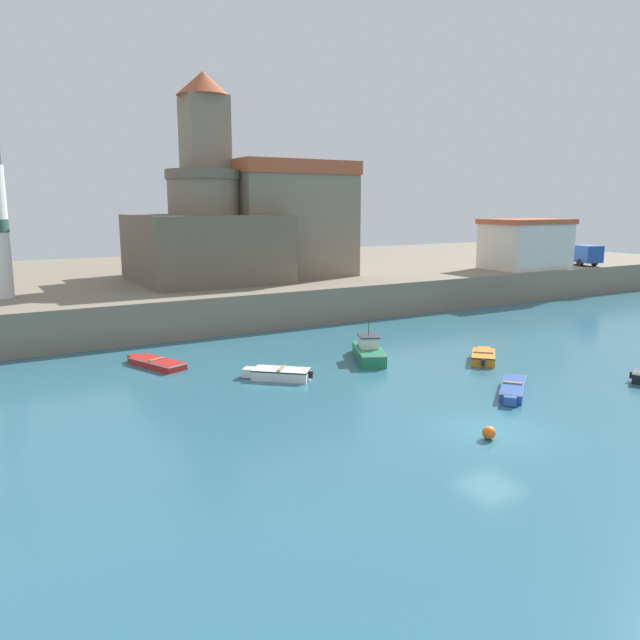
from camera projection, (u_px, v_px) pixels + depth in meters
ground_plane at (492, 432)px, 25.92m from camera, size 200.00×200.00×0.00m
quay_seawall at (172, 284)px, 62.68m from camera, size 120.00×40.00×2.82m
motorboat_green_0 at (368, 351)px, 37.94m from camera, size 3.21×4.96×2.40m
dinghy_blue_2 at (513, 388)px, 31.07m from camera, size 3.77×3.31×0.58m
dinghy_red_3 at (156, 363)px, 36.34m from camera, size 2.59×4.47×0.49m
dinghy_white_4 at (279, 373)px, 33.72m from camera, size 3.43×3.23×0.64m
dinghy_orange_5 at (483, 356)px, 37.53m from camera, size 3.20×3.17×0.62m
mooring_buoy at (489, 433)px, 25.06m from camera, size 0.54×0.54×0.54m
church at (264, 213)px, 59.22m from camera, size 15.10×14.95×17.52m
fortress at (205, 241)px, 53.24m from camera, size 11.64×11.64×9.35m
harbor_shed_mid_row at (526, 244)px, 63.81m from camera, size 8.54×5.88×5.04m
truck_on_quay at (582, 254)px, 67.30m from camera, size 2.93×4.64×2.20m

